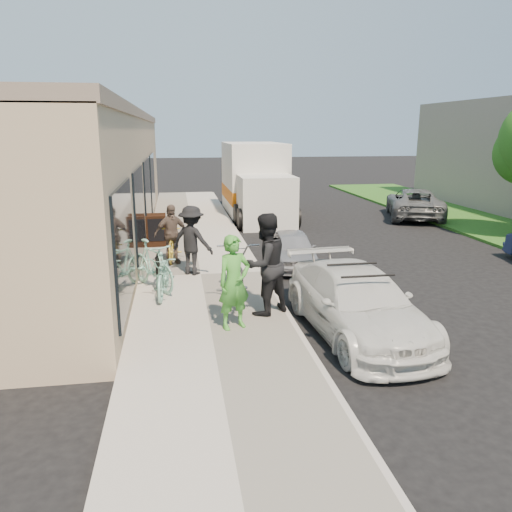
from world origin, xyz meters
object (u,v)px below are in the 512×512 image
tandem_bike (236,266)px  cruiser_bike_c (173,242)px  bike_rack (158,268)px  bystander_a (192,240)px  woman_rider (234,282)px  cruiser_bike_b (164,274)px  moving_truck (256,184)px  man_standing (265,264)px  cruiser_bike_a (153,265)px  bystander_b (171,234)px  sedan_white (357,303)px  sedan_silver (293,249)px  far_car_gray (414,203)px  sandwich_board (156,230)px

tandem_bike → cruiser_bike_c: size_ratio=1.42×
bike_rack → bystander_a: size_ratio=0.48×
woman_rider → cruiser_bike_b: (-1.29, 2.13, -0.39)m
moving_truck → bystander_a: moving_truck is taller
bystander_a → man_standing: bearing=146.8°
cruiser_bike_b → moving_truck: bearing=75.6°
bystander_a → cruiser_bike_a: bearing=81.9°
bystander_b → cruiser_bike_a: bearing=-120.6°
sedan_white → woman_rider: (-2.20, 0.28, 0.40)m
woman_rider → cruiser_bike_c: size_ratio=1.00×
sedan_silver → moving_truck: bearing=92.7°
bike_rack → cruiser_bike_c: 2.64m
far_car_gray → bystander_b: 12.03m
tandem_bike → bystander_b: (-1.38, 2.90, 0.16)m
bike_rack → far_car_gray: (10.40, 8.75, -0.02)m
bike_rack → bystander_a: bearing=55.0°
sandwich_board → man_standing: man_standing is taller
sandwich_board → bystander_b: bearing=-78.8°
man_standing → moving_truck: bearing=-128.8°
sedan_silver → cruiser_bike_c: size_ratio=1.67×
bike_rack → woman_rider: woman_rider is taller
sandwich_board → bystander_a: (0.98, -3.19, 0.35)m
bike_rack → far_car_gray: size_ratio=0.18×
far_car_gray → bystander_a: 12.26m
sandwich_board → cruiser_bike_b: 4.70m
sedan_white → cruiser_bike_c: 6.32m
bike_rack → moving_truck: 10.94m
cruiser_bike_a → sandwich_board: bearing=60.8°
sandwich_board → tandem_bike: bearing=-71.2°
woman_rider → man_standing: man_standing is taller
cruiser_bike_c → cruiser_bike_b: bearing=-86.5°
far_car_gray → tandem_bike: 12.84m
woman_rider → bystander_b: 4.87m
sedan_silver → bystander_b: size_ratio=1.79×
bike_rack → woman_rider: (1.42, -2.49, 0.36)m
sedan_white → bystander_a: 4.84m
sedan_white → cruiser_bike_b: size_ratio=2.42×
cruiser_bike_a → cruiser_bike_c: bearing=49.8°
man_standing → cruiser_bike_a: man_standing is taller
sedan_white → cruiser_bike_b: bearing=141.2°
cruiser_bike_c → sandwich_board: bearing=114.2°
sedan_white → man_standing: size_ratio=2.15×
tandem_bike → bystander_a: bearing=118.1°
sedan_silver → far_car_gray: bearing=49.2°
woman_rider → cruiser_bike_b: 2.52m
bike_rack → woman_rider: bearing=-60.3°
sedan_white → cruiser_bike_c: bearing=117.3°
tandem_bike → bystander_a: 2.00m
tandem_bike → woman_rider: size_ratio=1.42×
sandwich_board → bystander_a: size_ratio=0.58×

